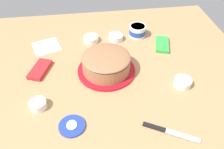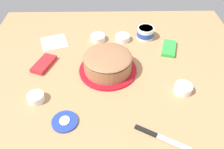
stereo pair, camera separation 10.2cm
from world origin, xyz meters
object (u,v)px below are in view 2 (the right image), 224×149
object	(u,v)px
frosting_tub_lid	(65,121)
spreading_knife	(157,136)
frosting_tub	(145,33)
paper_napkin	(54,42)
sprinkle_bowl_rainbow	(183,88)
candy_box_lower	(44,64)
candy_box_upper	(169,48)
sprinkle_bowl_orange	(36,97)
sprinkle_bowl_yellow	(98,38)
sprinkle_bowl_pink	(123,38)
frosted_cake	(108,63)

from	to	relation	value
frosting_tub_lid	spreading_knife	bearing A→B (deg)	78.75
frosting_tub	paper_napkin	xyz separation A→B (m)	(0.05, -0.57, -0.03)
sprinkle_bowl_rainbow	candy_box_lower	xyz separation A→B (m)	(-0.20, -0.71, -0.01)
sprinkle_bowl_rainbow	candy_box_upper	distance (m)	0.34
sprinkle_bowl_orange	spreading_knife	bearing A→B (deg)	69.12
sprinkle_bowl_yellow	sprinkle_bowl_pink	bearing A→B (deg)	88.20
candy_box_upper	sprinkle_bowl_yellow	bearing A→B (deg)	-88.04
frosting_tub_lid	paper_napkin	distance (m)	0.61
frosting_tub_lid	sprinkle_bowl_yellow	distance (m)	0.63
sprinkle_bowl_pink	candy_box_upper	distance (m)	0.29
frosted_cake	sprinkle_bowl_rainbow	bearing A→B (deg)	66.97
frosting_tub_lid	candy_box_lower	size ratio (longest dim) A/B	0.73
sprinkle_bowl_rainbow	paper_napkin	world-z (taller)	sprinkle_bowl_rainbow
frosting_tub	spreading_knife	world-z (taller)	frosting_tub
sprinkle_bowl_yellow	paper_napkin	bearing A→B (deg)	-84.95
frosting_tub	candy_box_lower	xyz separation A→B (m)	(0.26, -0.59, -0.03)
sprinkle_bowl_orange	paper_napkin	distance (m)	0.47
spreading_knife	paper_napkin	distance (m)	0.86
spreading_knife	paper_napkin	world-z (taller)	spreading_knife
sprinkle_bowl_rainbow	paper_napkin	bearing A→B (deg)	-121.34
sprinkle_bowl_pink	frosting_tub	bearing A→B (deg)	100.51
sprinkle_bowl_rainbow	sprinkle_bowl_pink	distance (m)	0.52
sprinkle_bowl_pink	sprinkle_bowl_orange	bearing A→B (deg)	-41.13
sprinkle_bowl_pink	paper_napkin	bearing A→B (deg)	-87.43
sprinkle_bowl_pink	paper_napkin	distance (m)	0.43
sprinkle_bowl_rainbow	paper_napkin	xyz separation A→B (m)	(-0.42, -0.69, -0.02)
sprinkle_bowl_rainbow	candy_box_lower	bearing A→B (deg)	-106.00
sprinkle_bowl_rainbow	candy_box_lower	size ratio (longest dim) A/B	0.56
sprinkle_bowl_rainbow	sprinkle_bowl_pink	world-z (taller)	sprinkle_bowl_rainbow
candy_box_lower	paper_napkin	size ratio (longest dim) A/B	1.03
sprinkle_bowl_pink	candy_box_upper	world-z (taller)	sprinkle_bowl_pink
candy_box_upper	paper_napkin	xyz separation A→B (m)	(-0.08, -0.69, -0.01)
frosted_cake	candy_box_upper	size ratio (longest dim) A/B	1.95
sprinkle_bowl_pink	sprinkle_bowl_yellow	xyz separation A→B (m)	(-0.00, -0.15, -0.00)
frosting_tub_lid	sprinkle_bowl_rainbow	distance (m)	0.58
sprinkle_bowl_orange	sprinkle_bowl_yellow	bearing A→B (deg)	151.04
frosted_cake	candy_box_upper	distance (m)	0.41
frosted_cake	frosting_tub	distance (m)	0.39
sprinkle_bowl_pink	paper_napkin	size ratio (longest dim) A/B	0.59
frosted_cake	sprinkle_bowl_pink	xyz separation A→B (m)	(-0.29, 0.09, -0.03)
sprinkle_bowl_rainbow	candy_box_lower	world-z (taller)	sprinkle_bowl_rainbow
sprinkle_bowl_orange	sprinkle_bowl_yellow	size ratio (longest dim) A/B	0.85
frosted_cake	sprinkle_bowl_rainbow	xyz separation A→B (m)	(0.15, 0.36, -0.03)
sprinkle_bowl_yellow	candy_box_lower	distance (m)	0.38
frosted_cake	frosting_tub_lid	world-z (taller)	frosted_cake
spreading_knife	frosted_cake	bearing A→B (deg)	-153.95
frosting_tub_lid	paper_napkin	bearing A→B (deg)	-166.20
sprinkle_bowl_rainbow	frosted_cake	bearing A→B (deg)	-113.03
frosting_tub	candy_box_upper	bearing A→B (deg)	43.98
frosted_cake	candy_box_lower	size ratio (longest dim) A/B	1.97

